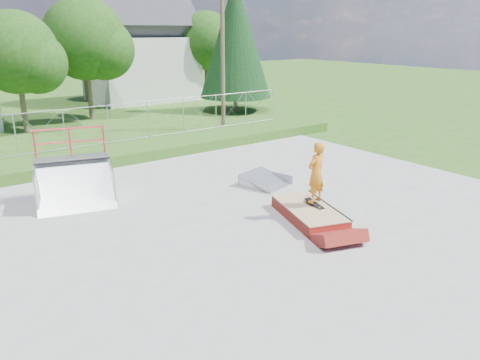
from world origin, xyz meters
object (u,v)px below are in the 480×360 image
object	(u,v)px
quarter_pipe	(74,170)
skater	(316,175)
flat_bank_ramp	(266,180)
grind_box	(309,213)

from	to	relation	value
quarter_pipe	skater	bearing A→B (deg)	-29.60
flat_bank_ramp	skater	world-z (taller)	skater
quarter_pipe	grind_box	bearing A→B (deg)	-30.93
flat_bank_ramp	skater	bearing A→B (deg)	-118.92
grind_box	quarter_pipe	size ratio (longest dim) A/B	1.27
flat_bank_ramp	grind_box	bearing A→B (deg)	-122.72
quarter_pipe	skater	size ratio (longest dim) A/B	1.29
grind_box	quarter_pipe	distance (m)	7.75
grind_box	skater	distance (m)	1.21
skater	flat_bank_ramp	bearing A→B (deg)	-112.42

